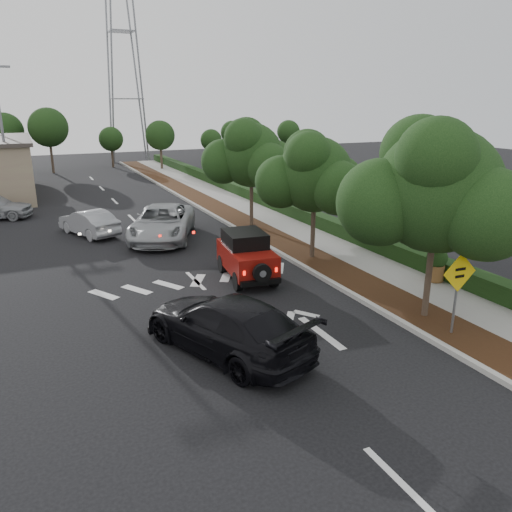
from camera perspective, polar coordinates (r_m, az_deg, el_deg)
ground at (r=14.57m, az=0.65°, el=-10.22°), size 120.00×120.00×0.00m
curb at (r=26.60m, az=-1.59°, el=2.78°), size 0.20×70.00×0.15m
planting_strip at (r=27.00m, az=0.36°, el=2.97°), size 1.80×70.00×0.12m
sidewalk at (r=27.84m, az=3.91°, el=3.37°), size 2.00×70.00×0.12m
hedge at (r=28.45m, az=6.40°, el=4.31°), size 0.80×70.00×0.80m
transmission_tower at (r=61.13m, az=-14.12°, el=10.44°), size 7.00×4.00×28.00m
street_tree_near at (r=17.17m, az=18.64°, el=-6.75°), size 3.80×3.80×5.92m
street_tree_mid at (r=22.36m, az=6.40°, el=-0.35°), size 3.20×3.20×5.32m
street_tree_far at (r=27.89m, az=-0.52°, el=3.31°), size 3.40×3.40×5.62m
light_pole_a at (r=38.25m, az=-26.03°, el=5.39°), size 2.00×0.22×9.00m
light_pole_b at (r=50.13m, az=-27.16°, el=7.67°), size 2.00×0.22×9.00m
red_jeep at (r=19.64m, az=-1.21°, el=0.16°), size 1.98×3.76×1.86m
silver_suv_ahead at (r=25.79m, az=-10.64°, el=3.77°), size 4.98×6.64×1.68m
black_suv_oncoming at (r=13.97m, az=-3.43°, el=-7.86°), size 4.02×5.93×1.59m
silver_sedan_oncoming at (r=27.53m, az=-18.57°, el=3.66°), size 2.83×4.31×1.34m
speed_hump_sign at (r=15.55m, az=22.09°, el=-2.84°), size 1.16×0.12×2.48m
terracotta_planter at (r=20.15m, az=19.97°, el=-0.53°), size 0.79×0.79×1.37m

